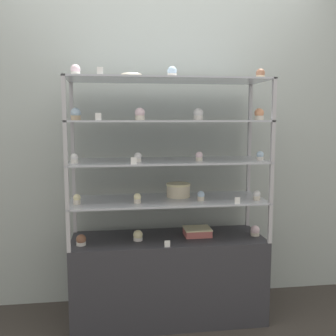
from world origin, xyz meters
TOP-DOWN VIEW (x-y plane):
  - ground_plane at (0.00, 0.00)m, footprint 20.00×20.00m
  - back_wall at (0.00, 0.37)m, footprint 8.00×0.05m
  - display_base at (0.00, 0.00)m, footprint 1.32×0.46m
  - display_riser_lower at (0.00, 0.00)m, footprint 1.32×0.46m
  - display_riser_middle at (0.00, 0.00)m, footprint 1.32×0.46m
  - display_riser_upper at (0.00, 0.00)m, footprint 1.32×0.46m
  - display_riser_top at (0.00, 0.00)m, footprint 1.32×0.46m
  - layer_cake_centerpiece at (0.08, 0.07)m, footprint 0.17×0.17m
  - sheet_cake_frosted at (0.21, 0.01)m, footprint 0.19×0.16m
  - cupcake_0 at (-0.58, -0.09)m, footprint 0.06×0.06m
  - cupcake_1 at (-0.21, -0.04)m, footprint 0.06×0.06m
  - cupcake_2 at (0.61, -0.04)m, footprint 0.06×0.06m
  - price_tag_0 at (-0.03, -0.21)m, footprint 0.04×0.00m
  - cupcake_3 at (-0.60, -0.07)m, footprint 0.05×0.05m
  - cupcake_4 at (-0.22, -0.10)m, footprint 0.05×0.05m
  - cupcake_5 at (0.21, -0.08)m, footprint 0.05×0.05m
  - cupcake_6 at (0.59, -0.11)m, footprint 0.05×0.05m
  - price_tag_1 at (0.42, -0.21)m, footprint 0.04×0.00m
  - cupcake_7 at (-0.61, -0.09)m, footprint 0.05×0.05m
  - cupcake_8 at (-0.21, -0.09)m, footprint 0.05×0.05m
  - cupcake_9 at (0.20, -0.07)m, footprint 0.05×0.05m
  - cupcake_10 at (0.61, -0.09)m, footprint 0.05×0.05m
  - price_tag_2 at (-0.24, -0.21)m, footprint 0.04×0.00m
  - cupcake_11 at (-0.60, -0.05)m, footprint 0.06×0.06m
  - cupcake_12 at (-0.20, -0.11)m, footprint 0.06×0.06m
  - cupcake_13 at (0.19, -0.06)m, footprint 0.06×0.06m
  - cupcake_14 at (0.61, -0.06)m, footprint 0.06×0.06m
  - price_tag_3 at (-0.45, -0.21)m, footprint 0.04×0.00m
  - cupcake_15 at (-0.59, -0.12)m, footprint 0.06×0.06m
  - cupcake_16 at (0.01, -0.11)m, footprint 0.06×0.06m
  - cupcake_17 at (0.61, -0.08)m, footprint 0.06×0.06m
  - price_tag_4 at (-0.44, -0.21)m, footprint 0.04×0.00m
  - donut_glazed at (-0.24, 0.01)m, footprint 0.14×0.14m

SIDE VIEW (x-z plane):
  - ground_plane at x=0.00m, z-range 0.00..0.00m
  - display_base at x=0.00m, z-range 0.00..0.59m
  - price_tag_0 at x=-0.03m, z-range 0.59..0.63m
  - sheet_cake_frosted at x=0.21m, z-range 0.59..0.64m
  - cupcake_0 at x=-0.58m, z-range 0.58..0.66m
  - cupcake_1 at x=-0.21m, z-range 0.58..0.66m
  - cupcake_2 at x=0.61m, z-range 0.58..0.66m
  - display_riser_lower at x=0.00m, z-range 0.70..0.97m
  - price_tag_1 at x=0.42m, z-range 0.86..0.90m
  - cupcake_3 at x=-0.60m, z-range 0.85..0.92m
  - cupcake_4 at x=-0.22m, z-range 0.85..0.92m
  - cupcake_5 at x=0.21m, z-range 0.85..0.92m
  - cupcake_6 at x=0.59m, z-range 0.85..0.92m
  - layer_cake_centerpiece at x=0.08m, z-range 0.86..0.95m
  - display_riser_middle at x=0.00m, z-range 0.97..1.24m
  - price_tag_2 at x=-0.24m, z-range 1.12..1.17m
  - cupcake_7 at x=-0.61m, z-range 1.12..1.18m
  - cupcake_8 at x=-0.21m, z-range 1.12..1.18m
  - cupcake_9 at x=0.20m, z-range 1.12..1.18m
  - cupcake_10 at x=0.61m, z-range 1.12..1.18m
  - back_wall at x=0.00m, z-range 0.00..2.60m
  - display_riser_upper at x=0.00m, z-range 1.24..1.51m
  - price_tag_3 at x=-0.45m, z-range 1.39..1.44m
  - cupcake_11 at x=-0.60m, z-range 1.39..1.47m
  - cupcake_12 at x=-0.20m, z-range 1.39..1.47m
  - cupcake_13 at x=0.19m, z-range 1.39..1.47m
  - cupcake_14 at x=0.61m, z-range 1.39..1.47m
  - display_riser_top at x=0.00m, z-range 1.51..1.78m
  - donut_glazed at x=-0.24m, z-range 1.66..1.70m
  - price_tag_4 at x=-0.44m, z-range 1.66..1.71m
  - cupcake_15 at x=-0.59m, z-range 1.66..1.73m
  - cupcake_16 at x=0.01m, z-range 1.66..1.73m
  - cupcake_17 at x=0.61m, z-range 1.66..1.73m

